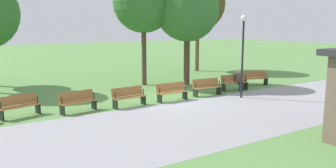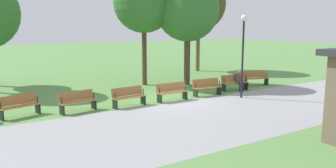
{
  "view_description": "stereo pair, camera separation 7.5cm",
  "coord_description": "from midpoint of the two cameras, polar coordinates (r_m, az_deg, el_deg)",
  "views": [
    {
      "loc": [
        9.12,
        13.59,
        3.66
      ],
      "look_at": [
        0.0,
        -0.41,
        0.8
      ],
      "focal_mm": 36.31,
      "sensor_mm": 36.0,
      "label": 1
    },
    {
      "loc": [
        9.06,
        13.63,
        3.66
      ],
      "look_at": [
        0.0,
        -0.41,
        0.8
      ],
      "focal_mm": 36.31,
      "sensor_mm": 36.0,
      "label": 2
    }
  ],
  "objects": [
    {
      "name": "tree_4",
      "position": [
        21.18,
        3.14,
        12.3
      ],
      "size": [
        3.88,
        3.88,
        6.59
      ],
      "color": "#4C3828",
      "rests_on": "ground"
    },
    {
      "name": "bench_4",
      "position": [
        15.68,
        -6.75,
        -2.1
      ],
      "size": [
        1.66,
        0.61,
        0.89
      ],
      "rotation": [
        0.0,
        0.0,
        0.09
      ],
      "color": "#996633",
      "rests_on": "ground"
    },
    {
      "name": "path_paving",
      "position": [
        14.21,
        8.1,
        -5.29
      ],
      "size": [
        28.14,
        6.24,
        0.01
      ],
      "primitive_type": "cube",
      "color": "#939399",
      "rests_on": "ground"
    },
    {
      "name": "bench_0",
      "position": [
        21.84,
        14.3,
        1.01
      ],
      "size": [
        1.69,
        0.88,
        0.89
      ],
      "rotation": [
        0.0,
        0.0,
        -0.26
      ],
      "color": "#996633",
      "rests_on": "ground"
    },
    {
      "name": "person_seated",
      "position": [
        19.87,
        11.7,
        0.76
      ],
      "size": [
        0.39,
        0.56,
        1.2
      ],
      "rotation": [
        0.0,
        0.0,
        -0.18
      ],
      "color": "#4C4238",
      "rests_on": "ground"
    },
    {
      "name": "bench_5",
      "position": [
        15.12,
        -15.07,
        -2.81
      ],
      "size": [
        1.68,
        0.75,
        0.89
      ],
      "rotation": [
        0.0,
        0.0,
        0.18
      ],
      "color": "#996633",
      "rests_on": "ground"
    },
    {
      "name": "tree_2",
      "position": [
        28.05,
        4.94,
        13.23
      ],
      "size": [
        4.4,
        4.4,
        7.62
      ],
      "color": "brown",
      "rests_on": "ground"
    },
    {
      "name": "tree_3",
      "position": [
        21.18,
        -4.26,
        13.48
      ],
      "size": [
        3.71,
        3.71,
        6.94
      ],
      "color": "#4C3828",
      "rests_on": "ground"
    },
    {
      "name": "bench_6",
      "position": [
        15.09,
        -23.84,
        -3.34
      ],
      "size": [
        1.69,
        0.88,
        0.89
      ],
      "rotation": [
        0.0,
        0.0,
        0.26
      ],
      "color": "#996633",
      "rests_on": "ground"
    },
    {
      "name": "bench_2",
      "position": [
        18.16,
        6.4,
        -0.47
      ],
      "size": [
        1.66,
        0.61,
        0.89
      ],
      "rotation": [
        0.0,
        0.0,
        -0.09
      ],
      "color": "#996633",
      "rests_on": "ground"
    },
    {
      "name": "bench_3",
      "position": [
        16.73,
        0.5,
        -1.29
      ],
      "size": [
        1.62,
        0.47,
        0.89
      ],
      "color": "#996633",
      "rests_on": "ground"
    },
    {
      "name": "bench_1",
      "position": [
        19.89,
        10.95,
        0.3
      ],
      "size": [
        1.68,
        0.75,
        0.89
      ],
      "rotation": [
        0.0,
        0.0,
        -0.18
      ],
      "color": "#996633",
      "rests_on": "ground"
    },
    {
      "name": "ground_plane",
      "position": [
        16.77,
        0.63,
        -2.89
      ],
      "size": [
        120.0,
        120.0,
        0.0
      ],
      "primitive_type": "plane",
      "color": "#5B8C47"
    },
    {
      "name": "lamp_post",
      "position": [
        17.62,
        12.37,
        7.06
      ],
      "size": [
        0.32,
        0.32,
        4.21
      ],
      "color": "black",
      "rests_on": "ground"
    }
  ]
}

